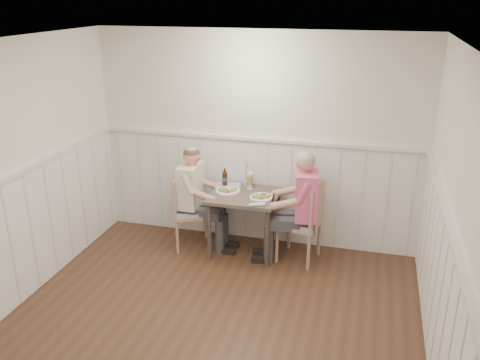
{
  "coord_description": "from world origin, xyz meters",
  "views": [
    {
      "loc": [
        1.34,
        -3.52,
        2.99
      ],
      "look_at": [
        -0.05,
        1.64,
        1.0
      ],
      "focal_mm": 38.0,
      "sensor_mm": 36.0,
      "label": 1
    }
  ],
  "objects": [
    {
      "name": "chair_right",
      "position": [
        0.67,
        1.81,
        0.52
      ],
      "size": [
        0.53,
        0.53,
        0.96
      ],
      "color": "tan",
      "rests_on": "ground"
    },
    {
      "name": "ground_plane",
      "position": [
        0.0,
        0.0,
        0.0
      ],
      "size": [
        4.5,
        4.5,
        0.0
      ],
      "primitive_type": "plane",
      "color": "#452E1E"
    },
    {
      "name": "plate_man",
      "position": [
        0.16,
        1.77,
        0.77
      ],
      "size": [
        0.28,
        0.28,
        0.07
      ],
      "color": "white",
      "rests_on": "dining_table"
    },
    {
      "name": "beer_glass_b",
      "position": [
        -0.03,
        2.02,
        0.89
      ],
      "size": [
        0.08,
        0.08,
        0.21
      ],
      "color": "silver",
      "rests_on": "dining_table"
    },
    {
      "name": "plate_diner",
      "position": [
        -0.28,
        1.85,
        0.77
      ],
      "size": [
        0.29,
        0.29,
        0.07
      ],
      "color": "white",
      "rests_on": "dining_table"
    },
    {
      "name": "diner_cream",
      "position": [
        -0.68,
        1.83,
        0.55
      ],
      "size": [
        0.6,
        0.42,
        1.3
      ],
      "color": "#3F3F47",
      "rests_on": "ground"
    },
    {
      "name": "beer_bottle",
      "position": [
        -0.35,
        2.05,
        0.85
      ],
      "size": [
        0.06,
        0.06,
        0.22
      ],
      "color": "black",
      "rests_on": "dining_table"
    },
    {
      "name": "rolled_napkin",
      "position": [
        0.17,
        1.53,
        0.77
      ],
      "size": [
        0.18,
        0.11,
        0.04
      ],
      "color": "white",
      "rests_on": "dining_table"
    },
    {
      "name": "man_in_pink",
      "position": [
        0.64,
        1.79,
        0.57
      ],
      "size": [
        0.68,
        0.48,
        1.37
      ],
      "color": "#3F3F47",
      "rests_on": "ground"
    },
    {
      "name": "beer_glass_a",
      "position": [
        -0.05,
        2.11,
        0.88
      ],
      "size": [
        0.08,
        0.08,
        0.19
      ],
      "color": "silver",
      "rests_on": "dining_table"
    },
    {
      "name": "room_shell",
      "position": [
        0.0,
        0.0,
        1.52
      ],
      "size": [
        4.04,
        4.54,
        2.6
      ],
      "color": "white",
      "rests_on": "ground"
    },
    {
      "name": "wainscot",
      "position": [
        0.0,
        0.69,
        0.69
      ],
      "size": [
        4.0,
        4.49,
        1.34
      ],
      "color": "white",
      "rests_on": "ground"
    },
    {
      "name": "chair_left",
      "position": [
        -0.77,
        1.79,
        0.5
      ],
      "size": [
        0.57,
        0.57,
        0.93
      ],
      "color": "tan",
      "rests_on": "ground"
    },
    {
      "name": "gingham_mat",
      "position": [
        -0.31,
        2.06,
        0.75
      ],
      "size": [
        0.33,
        0.28,
        0.01
      ],
      "color": "#5F6BC7",
      "rests_on": "dining_table"
    },
    {
      "name": "dining_table",
      "position": [
        -0.05,
        1.84,
        0.64
      ],
      "size": [
        0.79,
        0.7,
        0.75
      ],
      "color": "#50463E",
      "rests_on": "ground"
    },
    {
      "name": "grass_vase",
      "position": [
        -0.1,
        2.09,
        0.9
      ],
      "size": [
        0.04,
        0.04,
        0.33
      ],
      "color": "silver",
      "rests_on": "dining_table"
    }
  ]
}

